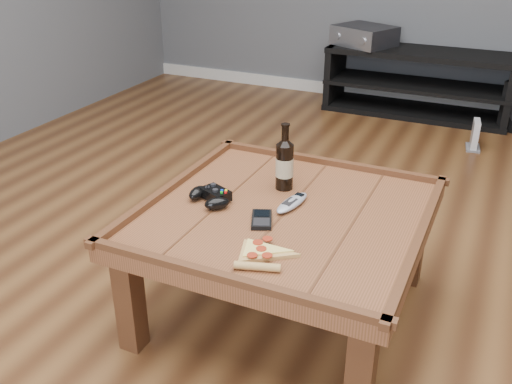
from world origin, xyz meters
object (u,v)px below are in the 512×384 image
at_px(smartphone, 262,219).
at_px(av_receiver, 364,36).
at_px(coffee_table, 285,225).
at_px(pizza_slice, 261,254).
at_px(game_controller, 211,196).
at_px(game_console, 475,136).
at_px(media_console, 418,83).
at_px(remote_control, 292,203).
at_px(beer_bottle, 285,163).

height_order(smartphone, av_receiver, av_receiver).
bearing_deg(coffee_table, pizza_slice, -82.54).
height_order(game_controller, game_console, game_controller).
height_order(media_console, pizza_slice, media_console).
bearing_deg(game_console, game_controller, -117.99).
relative_size(remote_control, av_receiver, 0.38).
height_order(beer_bottle, remote_control, beer_bottle).
xyz_separation_m(coffee_table, media_console, (0.00, 2.75, -0.15)).
distance_m(pizza_slice, av_receiver, 3.10).
xyz_separation_m(beer_bottle, smartphone, (0.03, -0.29, -0.10)).
bearing_deg(game_console, remote_control, -111.60).
relative_size(beer_bottle, av_receiver, 0.51).
bearing_deg(game_console, av_receiver, 140.09).
distance_m(pizza_slice, remote_control, 0.37).
bearing_deg(remote_control, coffee_table, -86.83).
xyz_separation_m(coffee_table, game_controller, (-0.29, -0.05, 0.08)).
relative_size(beer_bottle, pizza_slice, 0.92).
distance_m(remote_control, game_console, 2.19).
xyz_separation_m(beer_bottle, av_receiver, (-0.37, 2.56, 0.02)).
height_order(pizza_slice, av_receiver, av_receiver).
relative_size(coffee_table, media_console, 0.74).
bearing_deg(game_controller, av_receiver, 116.51).
bearing_deg(pizza_slice, beer_bottle, 86.72).
bearing_deg(av_receiver, coffee_table, -56.09).
bearing_deg(pizza_slice, av_receiver, 82.11).
bearing_deg(av_receiver, remote_control, -55.80).
height_order(beer_bottle, av_receiver, beer_bottle).
relative_size(coffee_table, beer_bottle, 3.82).
bearing_deg(smartphone, media_console, 66.37).
xyz_separation_m(media_console, smartphone, (-0.05, -2.86, 0.21)).
bearing_deg(media_console, av_receiver, -179.37).
xyz_separation_m(beer_bottle, game_console, (0.59, 1.97, -0.47)).
bearing_deg(coffee_table, beer_bottle, 113.81).
relative_size(coffee_table, remote_control, 5.08).
relative_size(smartphone, remote_control, 0.73).
distance_m(game_controller, remote_control, 0.31).
bearing_deg(smartphone, av_receiver, 75.41).
relative_size(media_console, av_receiver, 2.64).
relative_size(media_console, game_controller, 7.44).
height_order(coffee_table, remote_control, remote_control).
bearing_deg(beer_bottle, av_receiver, 98.25).
distance_m(game_controller, av_receiver, 2.80).
bearing_deg(coffee_table, game_controller, -170.29).
bearing_deg(game_console, coffee_table, -111.44).
distance_m(coffee_table, pizza_slice, 0.32).
bearing_deg(game_console, beer_bottle, -114.79).
bearing_deg(smartphone, remote_control, 48.19).
height_order(game_controller, pizza_slice, game_controller).
xyz_separation_m(game_controller, game_console, (0.79, 2.20, -0.38)).
xyz_separation_m(pizza_slice, game_console, (0.47, 2.47, -0.37)).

